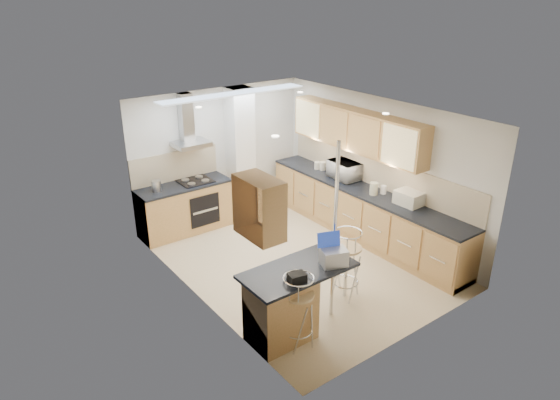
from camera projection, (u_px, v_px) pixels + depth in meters
ground at (296, 260)px, 8.30m from camera, size 4.80×4.80×0.00m
room_shell at (299, 163)px, 8.15m from camera, size 3.64×4.84×2.51m
right_counter at (362, 213)px, 8.94m from camera, size 0.63×4.40×0.92m
back_counter at (185, 208)px, 9.15m from camera, size 1.70×0.63×0.92m
peninsula at (298, 300)px, 6.43m from camera, size 1.47×0.72×0.94m
microwave at (345, 170)px, 9.19m from camera, size 0.43×0.61×0.33m
laptop at (334, 257)px, 6.30m from camera, size 0.38×0.34×0.22m
bag at (297, 278)px, 5.95m from camera, size 0.23×0.19×0.11m
bar_stool_near at (298, 312)px, 6.15m from camera, size 0.50×0.50×1.01m
bar_stool_end at (346, 264)px, 7.15m from camera, size 0.61×0.61×1.06m
jar_a at (323, 166)px, 9.65m from camera, size 0.12×0.12×0.16m
jar_b at (317, 165)px, 9.70m from camera, size 0.13×0.13×0.14m
jar_c at (374, 189)px, 8.49m from camera, size 0.14×0.14×0.22m
jar_d at (383, 190)px, 8.54m from camera, size 0.12×0.12×0.15m
bread_bin at (409, 198)px, 8.11m from camera, size 0.35×0.44×0.22m
kettle at (156, 186)px, 8.63m from camera, size 0.16×0.16×0.20m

